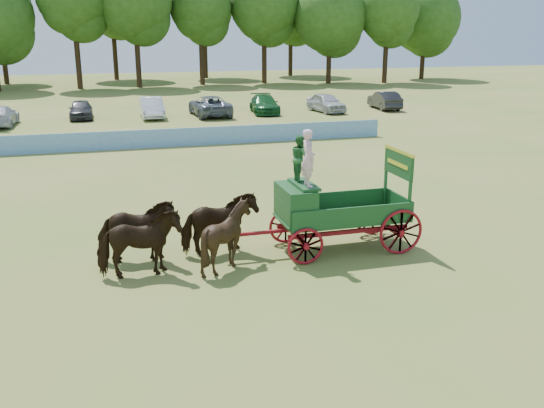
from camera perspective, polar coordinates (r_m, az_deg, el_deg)
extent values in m
plane|color=olive|center=(18.37, 0.26, -4.59)|extent=(160.00, 160.00, 0.00)
imported|color=black|center=(16.70, -12.38, -3.72)|extent=(2.27, 1.13, 1.88)
imported|color=black|center=(17.74, -12.64, -2.55)|extent=(2.31, 1.21, 1.88)
imported|color=black|center=(16.99, -4.28, -3.02)|extent=(1.75, 1.56, 1.88)
imported|color=black|center=(18.01, -5.01, -1.92)|extent=(2.33, 1.28, 1.88)
cube|color=maroon|center=(18.14, 2.20, -2.86)|extent=(0.12, 2.00, 0.12)
cube|color=maroon|center=(19.25, 10.71, -2.01)|extent=(0.12, 2.00, 0.12)
cube|color=maroon|center=(18.13, 7.26, -2.60)|extent=(3.80, 0.10, 0.12)
cube|color=maroon|center=(19.09, 5.96, -1.58)|extent=(3.80, 0.10, 0.12)
cube|color=maroon|center=(17.84, -0.55, -2.67)|extent=(2.80, 0.09, 0.09)
cube|color=#194B1E|center=(18.52, 6.62, -1.26)|extent=(3.80, 1.80, 0.10)
cube|color=#194B1E|center=(17.66, 7.74, -1.15)|extent=(3.80, 0.06, 0.55)
cube|color=#194B1E|center=(19.22, 5.65, 0.35)|extent=(3.80, 0.06, 0.55)
cube|color=#194B1E|center=(19.22, 11.83, 0.08)|extent=(0.06, 1.80, 0.55)
cube|color=#194B1E|center=(17.85, 2.23, 0.02)|extent=(0.85, 1.70, 1.05)
cube|color=#194B1E|center=(17.78, 3.01, 1.85)|extent=(0.55, 1.50, 0.08)
cube|color=#194B1E|center=(17.80, 1.06, -0.69)|extent=(0.10, 1.60, 0.65)
cube|color=#194B1E|center=(17.94, 1.60, -1.56)|extent=(0.55, 1.60, 0.06)
cube|color=#194B1E|center=(18.34, 12.88, 1.35)|extent=(0.08, 0.08, 1.80)
cube|color=#194B1E|center=(19.71, 10.66, 2.50)|extent=(0.08, 0.08, 1.80)
cube|color=#194B1E|center=(18.88, 11.84, 3.71)|extent=(0.07, 1.75, 0.75)
cube|color=yellow|center=(18.80, 11.91, 4.90)|extent=(0.08, 1.80, 0.09)
cube|color=yellow|center=(18.86, 11.73, 3.70)|extent=(0.02, 1.30, 0.12)
torus|color=maroon|center=(17.31, 3.18, -4.00)|extent=(1.09, 0.09, 1.09)
torus|color=maroon|center=(19.01, 1.30, -2.11)|extent=(1.09, 0.09, 1.09)
torus|color=maroon|center=(18.42, 12.04, -2.59)|extent=(1.39, 0.09, 1.39)
torus|color=maroon|center=(20.03, 9.52, -0.93)|extent=(1.39, 0.09, 1.39)
imported|color=#EEB6CA|center=(17.26, 3.43, 4.35)|extent=(0.39, 0.60, 1.65)
imported|color=#276A2F|center=(17.94, 2.68, 4.35)|extent=(0.52, 0.66, 1.37)
cube|color=#206AB2|center=(35.20, -9.66, 6.16)|extent=(26.00, 0.08, 1.05)
imported|color=silver|center=(46.28, -24.26, 7.57)|extent=(2.22, 5.02, 1.43)
imported|color=#333338|center=(48.00, -17.55, 8.49)|extent=(1.68, 4.13, 1.40)
imported|color=silver|center=(47.17, -11.27, 8.88)|extent=(1.63, 4.66, 1.54)
imported|color=slate|center=(47.61, -5.88, 9.17)|extent=(2.78, 5.66, 1.55)
imported|color=#144C1E|center=(48.89, -0.72, 9.37)|extent=(2.59, 5.13, 1.43)
imported|color=#B2B2B7|center=(49.79, 5.12, 9.48)|extent=(2.30, 4.60, 1.51)
imported|color=#262628|center=(52.28, 10.55, 9.58)|extent=(2.01, 4.64, 1.48)
cylinder|color=#382314|center=(72.35, -17.76, 12.43)|extent=(0.60, 0.60, 5.42)
cylinder|color=#382314|center=(72.45, -12.48, 12.75)|extent=(0.60, 0.60, 5.27)
cylinder|color=#382314|center=(74.84, -6.61, 12.98)|extent=(0.60, 0.60, 4.94)
sphere|color=#244A13|center=(74.78, -6.78, 18.06)|extent=(7.32, 7.32, 7.32)
cylinder|color=#382314|center=(76.42, -0.73, 13.20)|extent=(0.60, 0.60, 5.07)
sphere|color=#244A13|center=(76.36, -0.75, 18.31)|extent=(8.32, 8.32, 8.32)
cylinder|color=#382314|center=(76.77, 5.36, 12.87)|extent=(0.60, 0.60, 4.32)
sphere|color=#244A13|center=(76.66, 5.48, 17.20)|extent=(8.78, 8.78, 8.78)
cylinder|color=#382314|center=(78.12, 10.59, 12.90)|extent=(0.60, 0.60, 4.80)
sphere|color=#244A13|center=(78.04, 10.85, 17.62)|extent=(7.59, 7.59, 7.59)
cylinder|color=#382314|center=(85.41, 13.96, 12.77)|extent=(0.60, 0.60, 4.23)
sphere|color=#244A13|center=(85.31, 14.23, 16.58)|extent=(9.08, 9.08, 9.08)
cylinder|color=#382314|center=(82.05, -23.87, 12.04)|extent=(0.60, 0.60, 5.00)
cylinder|color=#382314|center=(84.28, -14.54, 13.27)|extent=(0.60, 0.60, 5.93)
cylinder|color=#382314|center=(85.37, -6.30, 13.72)|extent=(0.60, 0.60, 5.97)
cylinder|color=#382314|center=(89.15, 1.75, 13.67)|extent=(0.60, 0.60, 5.21)
sphere|color=#244A13|center=(89.12, 1.79, 18.16)|extent=(9.47, 9.47, 9.47)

